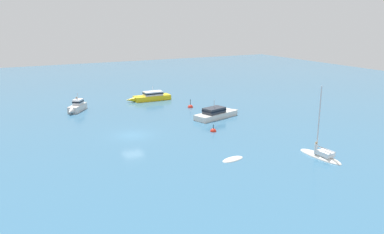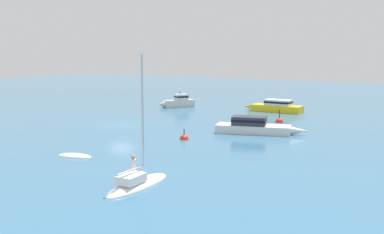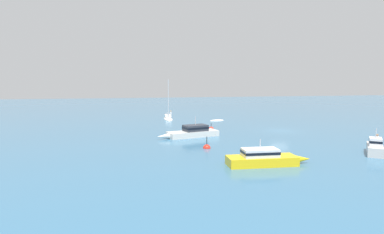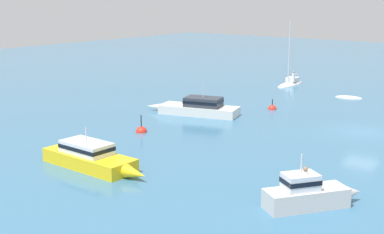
{
  "view_description": "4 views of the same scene",
  "coord_description": "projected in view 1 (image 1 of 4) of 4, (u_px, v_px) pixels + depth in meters",
  "views": [
    {
      "loc": [
        14.9,
        45.1,
        14.34
      ],
      "look_at": [
        -5.66,
        5.18,
        2.85
      ],
      "focal_mm": 36.95,
      "sensor_mm": 36.0,
      "label": 1
    },
    {
      "loc": [
        -30.73,
        36.62,
        7.6
      ],
      "look_at": [
        -6.06,
        -4.21,
        0.78
      ],
      "focal_mm": 42.95,
      "sensor_mm": 36.0,
      "label": 2
    },
    {
      "loc": [
        -21.71,
        -48.36,
        8.24
      ],
      "look_at": [
        -12.59,
        3.93,
        1.85
      ],
      "focal_mm": 32.64,
      "sensor_mm": 36.0,
      "label": 3
    },
    {
      "loc": [
        14.31,
        -39.35,
        10.28
      ],
      "look_at": [
        -11.41,
        -6.63,
        0.78
      ],
      "focal_mm": 50.17,
      "sensor_mm": 36.0,
      "label": 4
    }
  ],
  "objects": [
    {
      "name": "ketch",
      "position": [
        321.0,
        156.0,
        41.34
      ],
      "size": [
        1.74,
        5.55,
        7.82
      ],
      "rotation": [
        0.0,
        0.0,
        4.75
      ],
      "color": "silver",
      "rests_on": "ground"
    },
    {
      "name": "powerboat",
      "position": [
        216.0,
        113.0,
        57.36
      ],
      "size": [
        8.68,
        4.21,
        2.73
      ],
      "rotation": [
        0.0,
        0.0,
        3.43
      ],
      "color": "silver",
      "rests_on": "ground"
    },
    {
      "name": "ground_plane",
      "position": [
        132.0,
        135.0,
        49.0
      ],
      "size": [
        160.0,
        160.0,
        0.0
      ],
      "primitive_type": "plane",
      "color": "teal"
    },
    {
      "name": "channel_buoy",
      "position": [
        213.0,
        131.0,
        50.56
      ],
      "size": [
        0.8,
        0.8,
        1.31
      ],
      "color": "red",
      "rests_on": "ground"
    },
    {
      "name": "launch",
      "position": [
        151.0,
        97.0,
        69.22
      ],
      "size": [
        7.98,
        2.29,
        2.44
      ],
      "rotation": [
        0.0,
        0.0,
        6.27
      ],
      "color": "yellow",
      "rests_on": "ground"
    },
    {
      "name": "mooring_buoy",
      "position": [
        190.0,
        107.0,
        63.91
      ],
      "size": [
        0.88,
        0.88,
        1.78
      ],
      "color": "red",
      "rests_on": "ground"
    },
    {
      "name": "cabin_cruiser",
      "position": [
        77.0,
        107.0,
        61.19
      ],
      "size": [
        3.94,
        4.96,
        2.79
      ],
      "rotation": [
        0.0,
        0.0,
        0.97
      ],
      "color": "silver",
      "rests_on": "ground"
    },
    {
      "name": "dinghy",
      "position": [
        233.0,
        159.0,
        40.69
      ],
      "size": [
        2.88,
        1.71,
        0.41
      ],
      "rotation": [
        0.0,
        0.0,
        3.35
      ],
      "color": "silver",
      "rests_on": "ground"
    }
  ]
}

